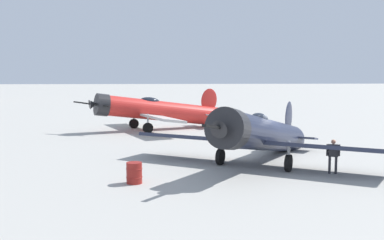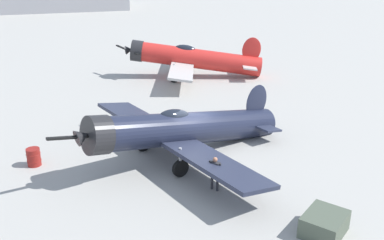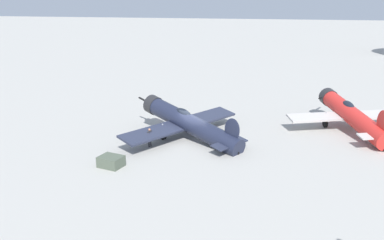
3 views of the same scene
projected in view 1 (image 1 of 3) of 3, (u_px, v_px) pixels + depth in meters
ground_plane at (265, 161)px, 22.63m from camera, size 400.00×400.00×0.00m
airplane_foreground at (262, 135)px, 22.01m from camera, size 11.69×11.01×3.45m
airplane_mid_apron at (156, 111)px, 35.51m from camera, size 11.88×10.95×3.36m
ground_crew_mechanic at (333, 153)px, 19.67m from camera, size 0.59×0.31×1.55m
fuel_drum at (134, 173)px, 17.97m from camera, size 0.68×0.68×0.87m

